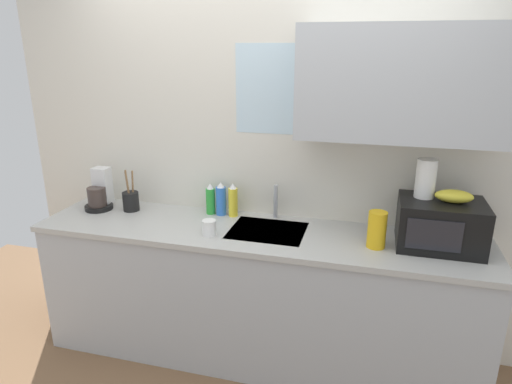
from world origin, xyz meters
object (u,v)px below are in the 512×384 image
Objects in this scene: utensil_crock at (131,200)px; cereal_canister at (377,230)px; paper_towel_roll at (426,178)px; coffee_maker at (100,194)px; dish_soap_bottle_blue at (221,199)px; mug_white at (209,228)px; dish_soap_bottle_yellow at (233,201)px; dish_soap_bottle_green at (211,200)px; banana_bunch at (454,196)px; microwave at (440,224)px.

cereal_canister is at bearing -5.91° from utensil_crock.
paper_towel_roll is 1.05× the size of cereal_canister.
coffee_maker is 1.33× the size of cereal_canister.
dish_soap_bottle_blue is 2.38× the size of mug_white.
dish_soap_bottle_yellow reaches higher than dish_soap_bottle_green.
banana_bunch reaches higher than dish_soap_bottle_blue.
cereal_canister is (1.01, -0.26, -0.00)m from dish_soap_bottle_blue.
banana_bunch reaches higher than mug_white.
dish_soap_bottle_blue reaches higher than dish_soap_bottle_green.
dish_soap_bottle_green is (-1.33, 0.11, -0.28)m from paper_towel_roll.
paper_towel_roll is at bearing -4.55° from dish_soap_bottle_green.
mug_white is (-1.21, -0.24, -0.33)m from paper_towel_roll.
paper_towel_roll is 1.29m from dish_soap_bottle_blue.
dish_soap_bottle_yellow is at bearing 83.32° from mug_white.
coffee_maker is 0.86m from dish_soap_bottle_blue.
microwave reaches higher than dish_soap_bottle_yellow.
paper_towel_roll reaches higher than dish_soap_bottle_blue.
utensil_crock is at bearing 177.94° from microwave.
mug_white is (-1.36, -0.19, -0.26)m from banana_bunch.
utensil_crock is at bearing -173.48° from dish_soap_bottle_yellow.
dish_soap_bottle_blue is at bearing 173.64° from banana_bunch.
dish_soap_bottle_yellow is (-1.27, 0.15, -0.03)m from microwave.
paper_towel_roll reaches higher than mug_white.
dish_soap_bottle_green is at bearing 7.09° from coffee_maker.
cereal_canister is (1.87, -0.16, 0.00)m from coffee_maker.
banana_bunch is 0.67× the size of utensil_crock.
microwave is 1.64× the size of coffee_maker.
paper_towel_roll is 1.04× the size of dish_soap_bottle_green.
mug_white is 0.32× the size of utensil_crock.
paper_towel_roll is at bearing 11.24° from mug_white.
coffee_maker is 1.23× the size of dish_soap_bottle_yellow.
dish_soap_bottle_blue is at bearing 97.59° from mug_white.
dish_soap_bottle_blue is 1.05m from cereal_canister.
mug_white is at bearing -70.76° from dish_soap_bottle_green.
microwave is 2.21m from coffee_maker.
dish_soap_bottle_green is (-0.07, -0.00, -0.01)m from dish_soap_bottle_blue.
microwave is 2.30× the size of banana_bunch.
microwave is at bearing 8.20° from mug_white.
dish_soap_bottle_green is at bearing 178.47° from dish_soap_bottle_yellow.
utensil_crock is (-0.67, 0.26, 0.02)m from mug_white.
paper_towel_roll is 0.74× the size of utensil_crock.
utensil_crock is (-1.64, 0.17, -0.03)m from cereal_canister.
dish_soap_bottle_yellow is 0.96m from cereal_canister.
microwave is at bearing -178.23° from banana_bunch.
banana_bunch is at bearing -6.55° from dish_soap_bottle_yellow.
coffee_maker is (-2.11, 0.01, -0.28)m from paper_towel_roll.
paper_towel_roll reaches higher than cereal_canister.
banana_bunch is 1.50m from dish_soap_bottle_green.
paper_towel_roll reaches higher than banana_bunch.
microwave is at bearing -2.06° from utensil_crock.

